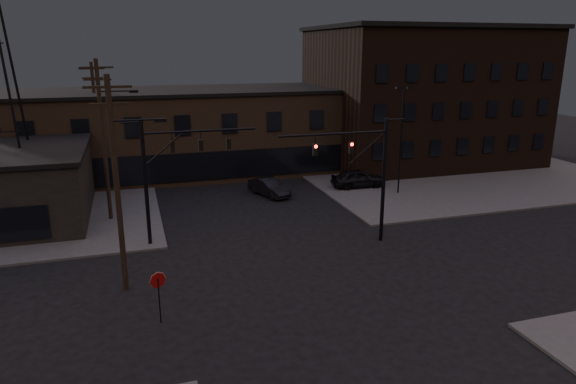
# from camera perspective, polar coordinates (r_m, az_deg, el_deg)

# --- Properties ---
(ground) EXTENTS (140.00, 140.00, 0.00)m
(ground) POSITION_cam_1_polar(r_m,az_deg,el_deg) (28.13, 2.50, -9.92)
(ground) COLOR black
(ground) RESTS_ON ground
(sidewalk_ne) EXTENTS (30.00, 30.00, 0.15)m
(sidewalk_ne) POSITION_cam_1_polar(r_m,az_deg,el_deg) (56.46, 16.19, 2.70)
(sidewalk_ne) COLOR #474744
(sidewalk_ne) RESTS_ON ground
(building_row) EXTENTS (40.00, 12.00, 8.00)m
(building_row) POSITION_cam_1_polar(r_m,az_deg,el_deg) (53.20, -7.69, 6.73)
(building_row) COLOR brown
(building_row) RESTS_ON ground
(building_right) EXTENTS (22.00, 16.00, 14.00)m
(building_right) POSITION_cam_1_polar(r_m,az_deg,el_deg) (58.74, 14.56, 10.16)
(building_right) COLOR black
(building_right) RESTS_ON ground
(traffic_signal_near) EXTENTS (7.12, 0.24, 8.00)m
(traffic_signal_near) POSITION_cam_1_polar(r_m,az_deg,el_deg) (32.43, 8.87, 2.64)
(traffic_signal_near) COLOR black
(traffic_signal_near) RESTS_ON ground
(traffic_signal_far) EXTENTS (7.12, 0.24, 8.00)m
(traffic_signal_far) POSITION_cam_1_polar(r_m,az_deg,el_deg) (32.70, -13.41, 2.65)
(traffic_signal_far) COLOR black
(traffic_signal_far) RESTS_ON ground
(stop_sign) EXTENTS (0.72, 0.33, 2.48)m
(stop_sign) POSITION_cam_1_polar(r_m,az_deg,el_deg) (24.18, -14.22, -10.05)
(stop_sign) COLOR black
(stop_sign) RESTS_ON ground
(utility_pole_near) EXTENTS (3.70, 0.28, 11.00)m
(utility_pole_near) POSITION_cam_1_polar(r_m,az_deg,el_deg) (26.62, -18.40, 1.22)
(utility_pole_near) COLOR black
(utility_pole_near) RESTS_ON ground
(utility_pole_mid) EXTENTS (3.70, 0.28, 11.50)m
(utility_pole_mid) POSITION_cam_1_polar(r_m,az_deg,el_deg) (38.37, -19.75, 5.73)
(utility_pole_mid) COLOR black
(utility_pole_mid) RESTS_ON ground
(utility_pole_far) EXTENTS (2.20, 0.28, 11.00)m
(utility_pole_far) POSITION_cam_1_polar(r_m,az_deg,el_deg) (50.34, -20.48, 7.44)
(utility_pole_far) COLOR black
(utility_pole_far) RESTS_ON ground
(lot_light_a) EXTENTS (1.50, 0.28, 9.14)m
(lot_light_a) POSITION_cam_1_polar(r_m,az_deg,el_deg) (44.11, 12.51, 6.65)
(lot_light_a) COLOR black
(lot_light_a) RESTS_ON ground
(lot_light_b) EXTENTS (1.50, 0.28, 9.14)m
(lot_light_b) POSITION_cam_1_polar(r_m,az_deg,el_deg) (51.43, 15.64, 7.69)
(lot_light_b) COLOR black
(lot_light_b) RESTS_ON ground
(parked_car_lot_a) EXTENTS (4.86, 2.15, 1.62)m
(parked_car_lot_a) POSITION_cam_1_polar(r_m,az_deg,el_deg) (46.27, 7.78, 1.54)
(parked_car_lot_a) COLOR black
(parked_car_lot_a) RESTS_ON sidewalk_ne
(parked_car_lot_b) EXTENTS (4.82, 2.52, 1.33)m
(parked_car_lot_b) POSITION_cam_1_polar(r_m,az_deg,el_deg) (55.16, 13.81, 3.37)
(parked_car_lot_b) COLOR #A3A3A5
(parked_car_lot_b) RESTS_ON sidewalk_ne
(car_crossing) EXTENTS (2.99, 4.70, 1.46)m
(car_crossing) POSITION_cam_1_polar(r_m,az_deg,el_deg) (43.73, -2.11, 0.53)
(car_crossing) COLOR black
(car_crossing) RESTS_ON ground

